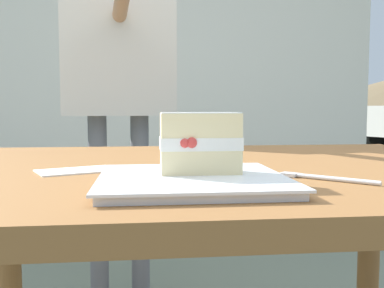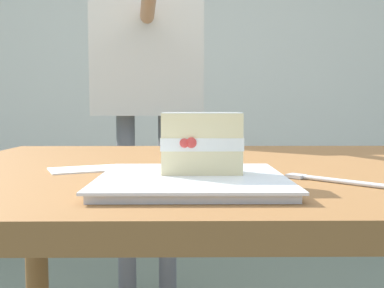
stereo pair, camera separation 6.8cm
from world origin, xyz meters
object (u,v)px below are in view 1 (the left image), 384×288
(dessert_plate, at_px, (192,180))
(diner_person, at_px, (118,50))
(patio_table, at_px, (221,209))
(dessert_fork, at_px, (321,178))
(paper_napkin, at_px, (77,171))
(cake_slice, at_px, (200,143))

(dessert_plate, bearing_deg, diner_person, -81.06)
(patio_table, relative_size, diner_person, 0.78)
(dessert_fork, bearing_deg, dessert_plate, 6.99)
(diner_person, bearing_deg, patio_table, 107.19)
(patio_table, bearing_deg, dessert_fork, 119.53)
(paper_napkin, height_order, diner_person, diner_person)
(dessert_plate, distance_m, diner_person, 1.20)
(patio_table, distance_m, dessert_plate, 0.30)
(patio_table, distance_m, dessert_fork, 0.29)
(paper_napkin, xyz_separation_m, diner_person, (-0.03, -0.96, 0.36))
(cake_slice, height_order, dessert_fork, cake_slice)
(paper_napkin, relative_size, diner_person, 0.10)
(patio_table, xyz_separation_m, cake_slice, (0.08, 0.24, 0.17))
(dessert_plate, height_order, diner_person, diner_person)
(dessert_plate, height_order, cake_slice, cake_slice)
(dessert_plate, bearing_deg, cake_slice, -128.11)
(dessert_fork, bearing_deg, patio_table, -60.47)
(patio_table, distance_m, cake_slice, 0.30)
(patio_table, bearing_deg, cake_slice, 72.17)
(dessert_plate, bearing_deg, patio_table, -109.65)
(cake_slice, distance_m, dessert_fork, 0.22)
(diner_person, bearing_deg, paper_napkin, 88.40)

